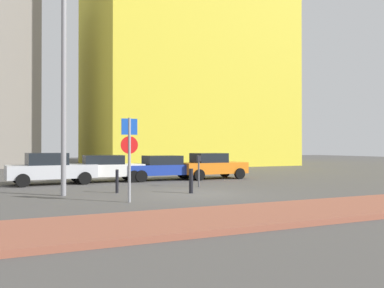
% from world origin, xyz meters
% --- Properties ---
extents(ground_plane, '(120.00, 120.00, 0.00)m').
position_xyz_m(ground_plane, '(0.00, 0.00, 0.00)').
color(ground_plane, '#4C4947').
extents(sidewalk_brick, '(40.00, 3.13, 0.14)m').
position_xyz_m(sidewalk_brick, '(0.00, -5.65, 0.07)').
color(sidewalk_brick, '#93513D').
rests_on(sidewalk_brick, ground).
extents(parked_car_silver, '(4.39, 2.30, 1.59)m').
position_xyz_m(parked_car_silver, '(-4.91, 6.80, 0.80)').
color(parked_car_silver, '#B7BABF').
rests_on(parked_car_silver, ground).
extents(parked_car_white, '(4.08, 2.09, 1.45)m').
position_xyz_m(parked_car_white, '(-2.08, 7.09, 0.76)').
color(parked_car_white, white).
rests_on(parked_car_white, ground).
extents(parked_car_blue, '(4.58, 2.09, 1.40)m').
position_xyz_m(parked_car_blue, '(1.21, 6.96, 0.73)').
color(parked_car_blue, '#1E389E').
rests_on(parked_car_blue, ground).
extents(parked_car_orange, '(3.96, 2.01, 1.53)m').
position_xyz_m(parked_car_orange, '(4.19, 6.65, 0.78)').
color(parked_car_orange, orange).
rests_on(parked_car_orange, ground).
extents(parking_sign_post, '(0.60, 0.10, 2.89)m').
position_xyz_m(parking_sign_post, '(-3.10, -1.31, 1.82)').
color(parking_sign_post, gray).
rests_on(parking_sign_post, ground).
extents(parking_meter, '(0.18, 0.14, 1.49)m').
position_xyz_m(parking_meter, '(1.35, 2.50, 0.96)').
color(parking_meter, '#4C4C51').
rests_on(parking_meter, ground).
extents(street_lamp, '(0.70, 0.36, 8.36)m').
position_xyz_m(street_lamp, '(-4.91, 1.56, 4.82)').
color(street_lamp, gray).
rests_on(street_lamp, ground).
extents(traffic_bollard_near, '(0.17, 0.17, 1.01)m').
position_xyz_m(traffic_bollard_near, '(-0.05, 0.29, 0.50)').
color(traffic_bollard_near, black).
rests_on(traffic_bollard_near, ground).
extents(traffic_bollard_mid, '(0.13, 0.13, 0.96)m').
position_xyz_m(traffic_bollard_mid, '(-2.78, 1.68, 0.48)').
color(traffic_bollard_mid, black).
rests_on(traffic_bollard_mid, ground).
extents(building_colorful_midrise, '(19.40, 17.52, 22.89)m').
position_xyz_m(building_colorful_midrise, '(10.64, 26.69, 11.45)').
color(building_colorful_midrise, gold).
rests_on(building_colorful_midrise, ground).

